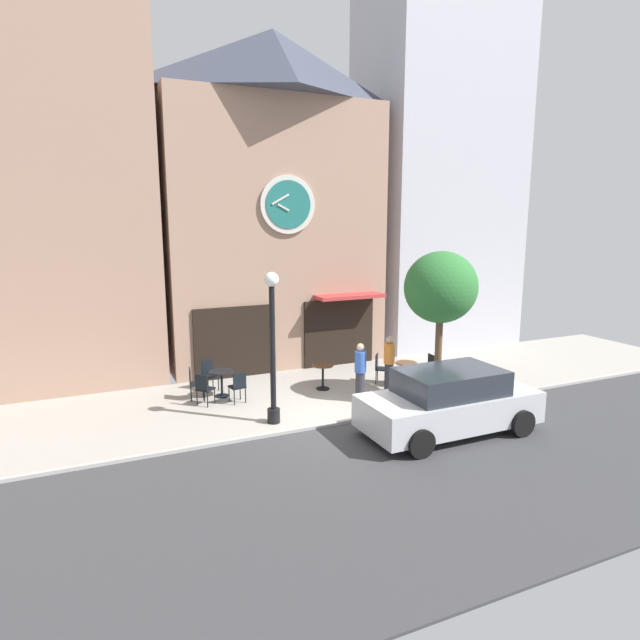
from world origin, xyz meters
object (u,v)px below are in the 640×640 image
at_px(street_lamp, 273,348).
at_px(cafe_chair_right_end, 204,387).
at_px(cafe_chair_near_lamp, 429,366).
at_px(cafe_chair_facing_street, 238,385).
at_px(cafe_chair_by_entrance, 209,373).
at_px(cafe_table_near_door, 406,370).
at_px(cafe_table_center_right, 323,373).
at_px(cafe_chair_curbside, 194,381).
at_px(pedestrian_blue, 360,372).
at_px(pedestrian_orange, 389,363).
at_px(cafe_table_center, 222,378).
at_px(cafe_chair_mid_row, 418,376).
at_px(parked_car_silver, 449,402).
at_px(cafe_chair_under_awning, 380,366).
at_px(street_tree, 441,288).

distance_m(street_lamp, cafe_chair_right_end, 2.74).
height_order(cafe_chair_near_lamp, cafe_chair_right_end, same).
bearing_deg(cafe_chair_facing_street, cafe_chair_near_lamp, -5.96).
bearing_deg(street_lamp, cafe_chair_by_entrance, 104.79).
height_order(cafe_table_near_door, cafe_chair_right_end, cafe_chair_right_end).
bearing_deg(cafe_table_center_right, cafe_chair_curbside, 169.99).
height_order(pedestrian_blue, pedestrian_orange, same).
relative_size(cafe_table_center, cafe_table_center_right, 1.01).
bearing_deg(cafe_chair_near_lamp, cafe_chair_by_entrance, 161.42).
relative_size(cafe_chair_mid_row, parked_car_silver, 0.21).
relative_size(cafe_chair_under_awning, pedestrian_orange, 0.54).
bearing_deg(street_tree, cafe_chair_mid_row, 113.80).
distance_m(cafe_table_near_door, cafe_chair_right_end, 6.07).
bearing_deg(pedestrian_blue, cafe_chair_near_lamp, 13.02).
relative_size(cafe_chair_by_entrance, pedestrian_orange, 0.54).
distance_m(cafe_chair_right_end, parked_car_silver, 6.52).
height_order(cafe_chair_by_entrance, pedestrian_orange, pedestrian_orange).
xyz_separation_m(cafe_chair_under_awning, cafe_chair_facing_street, (-4.54, -0.04, 0.00)).
distance_m(street_lamp, cafe_chair_facing_street, 2.29).
bearing_deg(cafe_chair_facing_street, cafe_chair_by_entrance, 107.07).
relative_size(street_tree, cafe_chair_by_entrance, 4.64).
height_order(street_tree, cafe_chair_near_lamp, street_tree).
bearing_deg(cafe_table_near_door, cafe_chair_by_entrance, 159.40).
distance_m(cafe_chair_facing_street, cafe_chair_right_end, 0.94).
bearing_deg(cafe_chair_facing_street, pedestrian_orange, -10.45).
height_order(cafe_table_center, cafe_chair_facing_street, cafe_chair_facing_street).
bearing_deg(cafe_chair_under_awning, pedestrian_orange, -102.47).
bearing_deg(cafe_chair_by_entrance, street_tree, -31.02).
bearing_deg(cafe_chair_facing_street, cafe_chair_under_awning, 0.51).
height_order(street_lamp, street_tree, street_tree).
bearing_deg(cafe_chair_near_lamp, cafe_table_center, 167.48).
bearing_deg(cafe_table_center, cafe_chair_by_entrance, 104.05).
height_order(cafe_chair_facing_street, parked_car_silver, parked_car_silver).
height_order(street_tree, pedestrian_blue, street_tree).
distance_m(cafe_chair_by_entrance, cafe_chair_near_lamp, 6.73).
bearing_deg(cafe_table_center, cafe_chair_facing_street, -69.95).
height_order(street_lamp, parked_car_silver, street_lamp).
bearing_deg(cafe_table_center, pedestrian_orange, -18.62).
height_order(cafe_chair_under_awning, cafe_chair_near_lamp, same).
xyz_separation_m(street_tree, cafe_table_near_door, (-0.16, 1.35, -2.66)).
height_order(street_lamp, pedestrian_blue, street_lamp).
bearing_deg(street_lamp, cafe_chair_under_awning, 23.66).
relative_size(street_lamp, pedestrian_orange, 2.27).
bearing_deg(cafe_chair_near_lamp, street_tree, -116.47).
distance_m(cafe_table_center_right, cafe_chair_facing_street, 2.66).
bearing_deg(cafe_chair_facing_street, cafe_table_near_door, -6.35).
distance_m(cafe_chair_under_awning, cafe_chair_right_end, 5.46).
xyz_separation_m(cafe_chair_under_awning, pedestrian_blue, (-1.40, -1.30, 0.33)).
bearing_deg(street_tree, cafe_table_center_right, 141.26).
bearing_deg(pedestrian_orange, cafe_table_center, 161.38).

